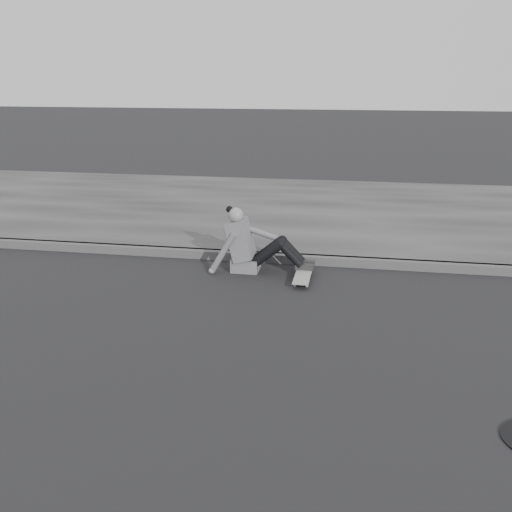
{
  "coord_description": "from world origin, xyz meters",
  "views": [
    {
      "loc": [
        1.61,
        -5.0,
        2.52
      ],
      "look_at": [
        0.5,
        1.25,
        0.5
      ],
      "focal_mm": 40.0,
      "sensor_mm": 36.0,
      "label": 1
    }
  ],
  "objects": [
    {
      "name": "curb",
      "position": [
        0.0,
        2.58,
        0.06
      ],
      "size": [
        24.0,
        0.16,
        0.12
      ],
      "primitive_type": "cube",
      "color": "#434343",
      "rests_on": "ground"
    },
    {
      "name": "ground",
      "position": [
        0.0,
        0.0,
        0.0
      ],
      "size": [
        80.0,
        80.0,
        0.0
      ],
      "primitive_type": "plane",
      "color": "black",
      "rests_on": "ground"
    },
    {
      "name": "sidewalk",
      "position": [
        0.0,
        5.6,
        0.06
      ],
      "size": [
        24.0,
        6.0,
        0.12
      ],
      "primitive_type": "cube",
      "color": "#343434",
      "rests_on": "ground"
    },
    {
      "name": "skateboard",
      "position": [
        1.0,
        1.9,
        0.07
      ],
      "size": [
        0.2,
        0.78,
        0.09
      ],
      "color": "#A2A39D",
      "rests_on": "ground"
    },
    {
      "name": "seated_woman",
      "position": [
        0.26,
        2.15,
        0.36
      ],
      "size": [
        1.38,
        0.46,
        0.88
      ],
      "color": "#59595C",
      "rests_on": "ground"
    }
  ]
}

